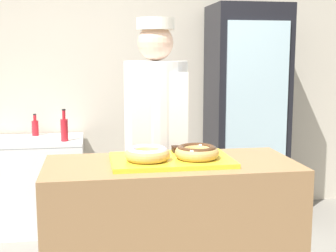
% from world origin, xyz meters
% --- Properties ---
extents(wall_back, '(8.00, 0.06, 2.70)m').
position_xyz_m(wall_back, '(0.00, 2.13, 1.35)').
color(wall_back, beige).
rests_on(wall_back, ground_plane).
extents(display_counter, '(1.33, 0.60, 0.97)m').
position_xyz_m(display_counter, '(0.00, 0.00, 0.48)').
color(display_counter, '#997047').
rests_on(display_counter, ground_plane).
extents(serving_tray, '(0.64, 0.41, 0.02)m').
position_xyz_m(serving_tray, '(0.00, 0.00, 0.98)').
color(serving_tray, yellow).
rests_on(serving_tray, display_counter).
extents(donut_light_glaze, '(0.23, 0.23, 0.07)m').
position_xyz_m(donut_light_glaze, '(-0.13, -0.04, 1.03)').
color(donut_light_glaze, tan).
rests_on(donut_light_glaze, serving_tray).
extents(donut_chocolate_glaze, '(0.23, 0.23, 0.07)m').
position_xyz_m(donut_chocolate_glaze, '(0.13, -0.04, 1.03)').
color(donut_chocolate_glaze, tan).
rests_on(donut_chocolate_glaze, serving_tray).
extents(brownie_back_left, '(0.07, 0.07, 0.03)m').
position_xyz_m(brownie_back_left, '(-0.07, 0.14, 1.01)').
color(brownie_back_left, black).
rests_on(brownie_back_left, serving_tray).
extents(brownie_back_right, '(0.07, 0.07, 0.03)m').
position_xyz_m(brownie_back_right, '(0.07, 0.14, 1.01)').
color(brownie_back_right, black).
rests_on(brownie_back_right, serving_tray).
extents(baker_person, '(0.41, 0.41, 1.77)m').
position_xyz_m(baker_person, '(0.01, 0.61, 0.93)').
color(baker_person, '#4C4C51').
rests_on(baker_person, ground_plane).
extents(beverage_fridge, '(0.67, 0.59, 1.98)m').
position_xyz_m(beverage_fridge, '(1.01, 1.75, 0.99)').
color(beverage_fridge, black).
rests_on(beverage_fridge, ground_plane).
extents(chest_freezer, '(1.04, 0.63, 0.80)m').
position_xyz_m(chest_freezer, '(-1.01, 1.75, 0.40)').
color(chest_freezer, white).
rests_on(chest_freezer, ground_plane).
extents(bottle_red, '(0.06, 0.06, 0.28)m').
position_xyz_m(bottle_red, '(-0.64, 1.64, 0.91)').
color(bottle_red, red).
rests_on(bottle_red, chest_freezer).
extents(bottle_red_b, '(0.06, 0.06, 0.20)m').
position_xyz_m(bottle_red_b, '(-0.92, 1.96, 0.88)').
color(bottle_red_b, red).
rests_on(bottle_red_b, chest_freezer).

